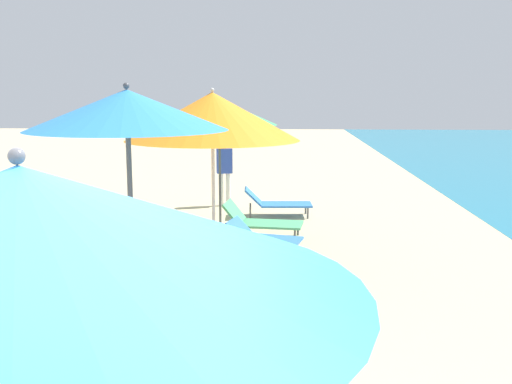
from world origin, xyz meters
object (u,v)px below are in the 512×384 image
lounger_third_inland (274,276)px  umbrella_farthest (219,112)px  lounger_second_shoreside (216,300)px  umbrella_second (127,111)px  umbrella_third (212,116)px  umbrella_nearest (22,232)px  lounger_farthest_inland (261,221)px  lounger_third_shoreside (263,237)px  person_walking_near (224,166)px  lounger_farthest_shoreside (276,202)px

lounger_third_inland → umbrella_farthest: bearing=95.1°
lounger_second_shoreside → umbrella_farthest: 5.58m
lounger_second_shoreside → umbrella_second: bearing=-114.5°
umbrella_third → umbrella_farthest: size_ratio=1.06×
umbrella_nearest → umbrella_farthest: bearing=92.2°
lounger_farthest_inland → umbrella_second: bearing=-93.8°
lounger_third_inland → lounger_farthest_inland: 3.16m
umbrella_nearest → lounger_third_shoreside: (0.57, 7.57, -1.90)m
umbrella_second → lounger_third_inland: bearing=58.5°
lounger_third_inland → umbrella_farthest: size_ratio=0.50×
umbrella_nearest → lounger_third_inland: (0.79, 5.53, -1.92)m
person_walking_near → umbrella_nearest: bearing=-9.4°
umbrella_farthest → umbrella_third: bearing=-85.5°
lounger_second_shoreside → umbrella_nearest: bearing=-84.4°
lounger_third_shoreside → lounger_third_inland: 2.05m
umbrella_second → lounger_third_inland: (1.31, 2.13, -2.23)m
umbrella_second → lounger_third_shoreside: size_ratio=2.10×
umbrella_second → umbrella_third: bearing=83.0°
umbrella_nearest → umbrella_third: umbrella_third is taller
lounger_third_shoreside → umbrella_farthest: bearing=128.3°
umbrella_third → lounger_farthest_shoreside: 4.55m
lounger_third_shoreside → lounger_farthest_inland: size_ratio=0.87×
umbrella_nearest → person_walking_near: (-0.49, 11.73, -1.24)m
umbrella_third → lounger_farthest_inland: umbrella_third is taller
umbrella_nearest → umbrella_farthest: 9.66m
umbrella_farthest → lounger_farthest_inland: umbrella_farthest is taller
umbrella_farthest → lounger_farthest_shoreside: (1.12, 0.91, -1.96)m
umbrella_second → lounger_farthest_inland: (1.00, 5.28, -2.19)m
lounger_third_shoreside → person_walking_near: 4.34m
umbrella_nearest → umbrella_second: bearing=98.7°
umbrella_farthest → lounger_farthest_inland: 2.34m
lounger_third_inland → lounger_third_shoreside: bearing=85.7°
lounger_third_inland → umbrella_nearest: bearing=-108.7°
lounger_second_shoreside → person_walking_near: size_ratio=1.00×
umbrella_farthest → lounger_third_shoreside: bearing=-65.9°
umbrella_third → lounger_third_shoreside: 2.36m
umbrella_nearest → lounger_third_inland: bearing=81.9°
lounger_third_shoreside → umbrella_farthest: umbrella_farthest is taller
lounger_third_inland → lounger_farthest_shoreside: size_ratio=0.87×
lounger_third_inland → lounger_farthest_inland: (-0.30, 3.15, 0.04)m
umbrella_third → lounger_third_shoreside: bearing=54.9°
umbrella_second → lounger_third_shoreside: umbrella_second is taller
person_walking_near → umbrella_farthest: bearing=-8.4°
lounger_second_shoreside → lounger_third_shoreside: bearing=89.8°
lounger_third_shoreside → umbrella_nearest: bearing=-80.1°
umbrella_second → lounger_farthest_shoreside: 7.61m
umbrella_third → lounger_second_shoreside: bearing=-82.7°
umbrella_third → umbrella_farthest: (-0.24, 3.07, -0.05)m
umbrella_third → umbrella_nearest: bearing=-88.9°
umbrella_farthest → lounger_farthest_shoreside: umbrella_farthest is taller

